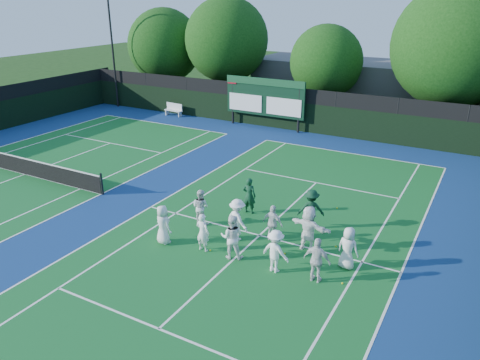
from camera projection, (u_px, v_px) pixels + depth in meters
The scene contains 31 objects.
ground at pixel (248, 247), 17.78m from camera, with size 120.00×120.00×0.00m, color #16380F.
court_apron at pixel (142, 205), 21.30m from camera, with size 34.00×32.00×0.01m, color navy.
near_court at pixel (260, 235), 18.59m from camera, with size 11.05×23.85×0.01m.
left_court at pixel (25, 174), 24.90m from camera, with size 11.05×23.85×0.01m.
back_fence at pixel (280, 110), 32.98m from camera, with size 34.00×0.08×3.00m.
scoreboard at pixel (265, 98), 32.79m from camera, with size 6.00×0.21×3.55m.
clubhouse at pixel (367, 87), 37.43m from camera, with size 18.00×6.00×4.00m, color #535357.
light_pole_left at pixel (111, 29), 37.68m from camera, with size 1.20×0.30×10.12m.
tennis_net at pixel (24, 166), 24.73m from camera, with size 11.30×0.10×1.10m.
bench at pixel (174, 109), 36.76m from camera, with size 1.59×0.56×0.99m.
tree_a at pixel (167, 47), 40.28m from camera, with size 6.26×6.26×7.96m.
tree_b at pixel (229, 42), 37.21m from camera, with size 6.64×6.64×8.88m.
tree_c at pixel (328, 63), 33.85m from camera, with size 5.26×5.26×7.04m.
tree_d at pixel (457, 49), 29.54m from camera, with size 7.85×7.85×9.85m.
tennis_ball_0 at pixel (210, 250), 17.44m from camera, with size 0.07×0.07×0.07m, color yellow.
tennis_ball_1 at pixel (336, 247), 17.72m from camera, with size 0.07×0.07×0.07m, color yellow.
tennis_ball_2 at pixel (342, 283), 15.46m from camera, with size 0.07×0.07×0.07m, color yellow.
tennis_ball_4 at pixel (337, 208), 20.91m from camera, with size 0.07×0.07×0.07m, color yellow.
tennis_ball_5 at pixel (285, 254), 17.23m from camera, with size 0.07×0.07×0.07m, color yellow.
player_front_0 at pixel (163, 225), 17.77m from camera, with size 0.76×0.50×1.56m, color white.
player_front_1 at pixel (203, 232), 17.24m from camera, with size 0.55×0.36×1.51m, color white.
player_front_2 at pixel (232, 237), 16.73m from camera, with size 0.82×0.64×1.69m, color white.
player_front_3 at pixel (275, 251), 15.93m from camera, with size 1.01×0.58×1.57m, color white.
player_front_4 at pixel (317, 260), 15.35m from camera, with size 0.94×0.39×1.60m, color silver.
player_back_0 at pixel (201, 207), 19.32m from camera, with size 0.74×0.57×1.52m, color silver.
player_back_1 at pixel (237, 220), 18.03m from camera, with size 1.09×0.62×1.68m, color white.
player_back_2 at pixel (273, 223), 17.97m from camera, with size 0.87×0.36×1.48m, color white.
player_back_3 at pixel (309, 229), 17.22m from camera, with size 1.66×0.53×1.79m, color white.
player_back_4 at pixel (348, 248), 16.14m from camera, with size 0.76×0.49×1.55m, color white.
coach_left at pixel (249, 196), 20.23m from camera, with size 0.60×0.39×1.64m, color #103B22.
coach_right at pixel (311, 209), 18.91m from camera, with size 1.09×0.62×1.68m, color #0E341E.
Camera 1 is at (7.31, -13.76, 8.93)m, focal length 35.00 mm.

